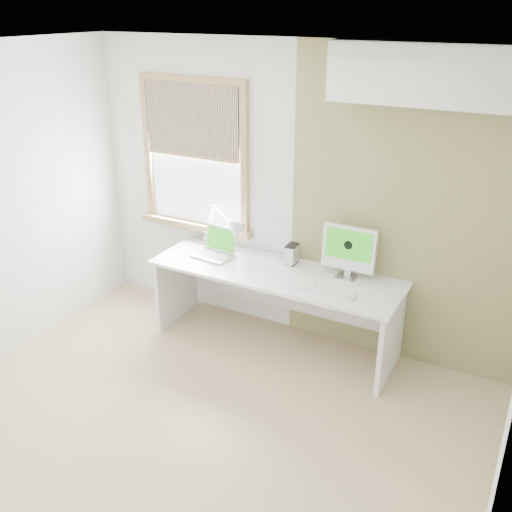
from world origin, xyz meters
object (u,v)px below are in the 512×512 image
Objects in this scene: desk at (278,289)px; desk_lamp at (230,231)px; laptop at (216,249)px; external_drive at (292,254)px; imac at (349,249)px.

desk is 3.37× the size of desk_lamp.
laptop is at bearing 179.82° from desk.
external_drive is at bearing 70.43° from desk.
laptop is 0.85× the size of imac.
desk_lamp reaches higher than laptop.
laptop reaches higher than external_drive.
desk_lamp is 1.13m from imac.
imac reaches higher than external_drive.
imac is (0.58, 0.13, 0.44)m from desk.
desk is 0.68m from laptop.
external_drive is at bearing 12.63° from laptop.
imac is at bearing 6.13° from laptop.
imac is (0.53, -0.02, 0.16)m from external_drive.
desk is at bearing -167.20° from imac.
desk is 0.74m from imac.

